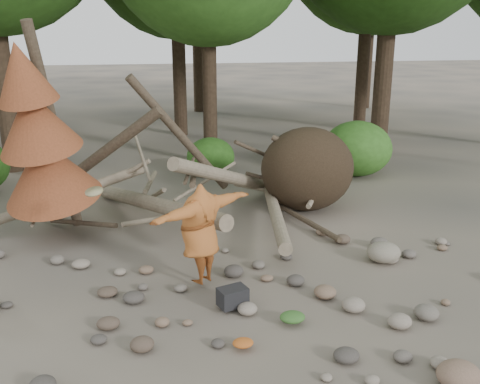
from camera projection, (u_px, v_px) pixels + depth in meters
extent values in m
plane|color=#514C44|center=(231.00, 307.00, 8.31)|extent=(120.00, 120.00, 0.00)
ellipsoid|color=#332619|center=(307.00, 169.00, 12.53)|extent=(2.20, 1.87, 1.98)
cylinder|color=gray|center=(154.00, 204.00, 11.43)|extent=(2.61, 5.11, 1.08)
cylinder|color=gray|center=(233.00, 178.00, 12.13)|extent=(3.18, 3.71, 1.90)
cylinder|color=brown|center=(96.00, 158.00, 11.80)|extent=(3.08, 1.91, 2.49)
cylinder|color=gray|center=(274.00, 208.00, 11.78)|extent=(1.13, 4.98, 0.43)
cylinder|color=brown|center=(181.00, 136.00, 12.22)|extent=(2.39, 1.03, 2.89)
cylinder|color=gray|center=(58.00, 199.00, 11.30)|extent=(3.71, 0.86, 1.20)
cylinder|color=#4C3F30|center=(82.00, 223.00, 11.04)|extent=(1.52, 1.70, 0.49)
cylinder|color=gray|center=(205.00, 181.00, 12.23)|extent=(1.57, 0.85, 0.69)
cylinder|color=#4C3F30|center=(268.00, 156.00, 12.88)|extent=(1.92, 1.25, 1.10)
cylinder|color=gray|center=(142.00, 156.00, 11.58)|extent=(0.37, 1.42, 0.85)
cylinder|color=#4C3F30|center=(304.00, 220.00, 11.67)|extent=(0.79, 2.54, 0.12)
cylinder|color=gray|center=(166.00, 217.00, 10.93)|extent=(1.78, 1.11, 0.29)
cylinder|color=#4C3F30|center=(54.00, 130.00, 10.69)|extent=(0.67, 1.13, 4.35)
cone|color=brown|center=(48.00, 168.00, 10.57)|extent=(2.06, 2.13, 1.86)
cone|color=brown|center=(35.00, 120.00, 10.07)|extent=(1.71, 1.78, 1.65)
cone|color=brown|center=(22.00, 72.00, 9.61)|extent=(1.23, 1.30, 1.41)
cylinder|color=#38281C|center=(209.00, 48.00, 16.07)|extent=(0.44, 0.44, 7.14)
cylinder|color=#38281C|center=(388.00, 10.00, 17.40)|extent=(0.60, 0.60, 9.45)
cylinder|color=#38281C|center=(178.00, 25.00, 20.46)|extent=(0.52, 0.52, 8.54)
cylinder|color=#38281C|center=(365.00, 31.00, 21.53)|extent=(0.50, 0.50, 8.12)
cylinder|color=#38281C|center=(197.00, 24.00, 26.62)|extent=(0.54, 0.54, 8.75)
cylinder|color=#38281C|center=(370.00, 33.00, 27.94)|extent=(0.46, 0.46, 7.84)
ellipsoid|color=#2E611C|center=(211.00, 157.00, 15.60)|extent=(1.40, 1.40, 1.12)
ellipsoid|color=#397324|center=(357.00, 148.00, 15.56)|extent=(2.00, 2.00, 1.60)
imported|color=#AA5B26|center=(200.00, 234.00, 8.75)|extent=(2.04, 1.68, 1.71)
cylinder|color=#93885D|center=(94.00, 191.00, 8.66)|extent=(0.30, 0.29, 0.13)
cube|color=black|center=(233.00, 300.00, 8.22)|extent=(0.51, 0.41, 0.29)
ellipsoid|color=#346026|center=(292.00, 320.00, 7.81)|extent=(0.38, 0.31, 0.14)
ellipsoid|color=#AE551D|center=(243.00, 346.00, 7.20)|extent=(0.29, 0.24, 0.10)
ellipsoid|color=#806350|center=(459.00, 375.00, 6.42)|extent=(0.54, 0.49, 0.32)
ellipsoid|color=gray|center=(384.00, 252.00, 9.87)|extent=(0.63, 0.57, 0.38)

